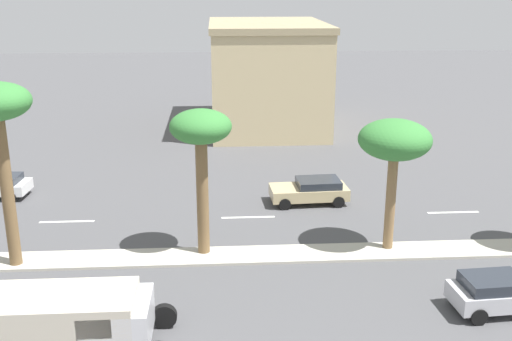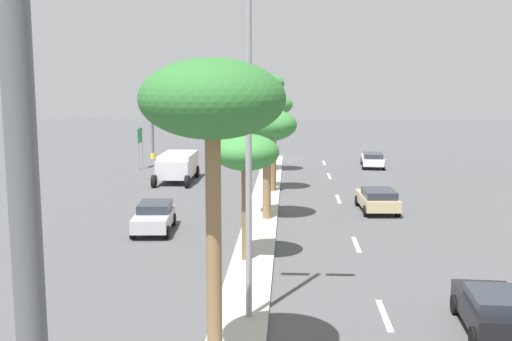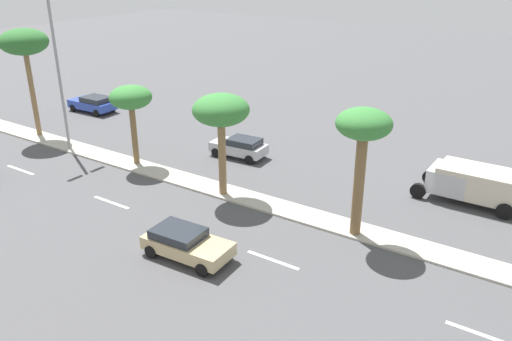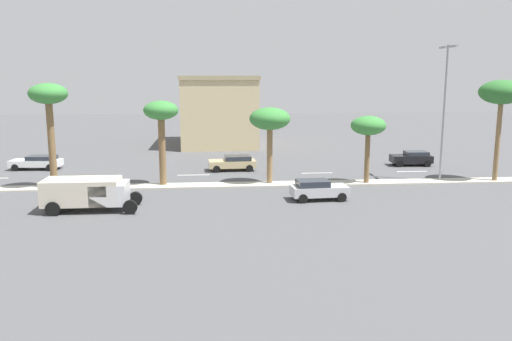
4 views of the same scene
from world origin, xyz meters
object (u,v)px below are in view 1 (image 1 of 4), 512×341
Objects in this scene: palm_tree_front at (395,143)px; sedan_tan_near at (311,190)px; palm_tree_mid at (201,135)px; sedan_silver_trailing at (501,292)px; commercial_building at (267,75)px; box_truck at (80,318)px.

palm_tree_front is 8.18m from sedan_tan_near.
palm_tree_mid is 1.63× the size of sedan_silver_trailing.
palm_tree_mid reaches higher than sedan_silver_trailing.
sedan_silver_trailing is at bearing 11.59° from commercial_building.
sedan_tan_near is (-6.32, 5.84, -4.82)m from palm_tree_mid.
box_truck is at bearing -59.90° from palm_tree_front.
commercial_building is 3.38× the size of sedan_silver_trailing.
palm_tree_front is (25.25, 3.58, 0.81)m from commercial_building.
box_truck is at bearing -35.84° from sedan_tan_near.
palm_tree_front is 7.65m from sedan_silver_trailing.
commercial_building is 33.80m from box_truck.
palm_tree_mid is at bearing -117.02° from sedan_silver_trailing.
box_truck is at bearing -15.27° from commercial_building.
palm_tree_mid is at bearing -90.48° from palm_tree_front.
box_truck is (1.56, -15.20, 0.44)m from sedan_silver_trailing.
palm_tree_front is at bearing 22.28° from sedan_tan_near.
sedan_tan_near is 0.72× the size of box_truck.
commercial_building reaches higher than palm_tree_front.
palm_tree_front is 14.90m from box_truck.
palm_tree_front is 1.39× the size of sedan_tan_near.
commercial_building is at bearing -177.09° from sedan_tan_near.
palm_tree_mid is 13.47m from sedan_silver_trailing.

